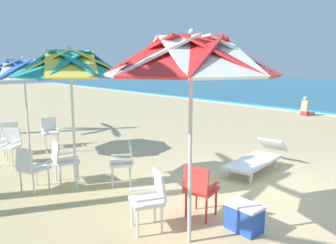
{
  "coord_description": "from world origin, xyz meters",
  "views": [
    {
      "loc": [
        3.37,
        -4.93,
        2.38
      ],
      "look_at": [
        -2.56,
        0.09,
        1.0
      ],
      "focal_mm": 34.68,
      "sensor_mm": 36.0,
      "label": 1
    }
  ],
  "objects": [
    {
      "name": "ground_plane",
      "position": [
        0.0,
        0.0,
        0.0
      ],
      "size": [
        80.0,
        80.0,
        0.0
      ],
      "primitive_type": "plane",
      "color": "#D3B784"
    },
    {
      "name": "beach_umbrella_0",
      "position": [
        0.46,
        -2.09,
        2.45
      ],
      "size": [
        2.23,
        2.23,
        2.81
      ],
      "color": "silver",
      "rests_on": "ground"
    },
    {
      "name": "plastic_chair_0",
      "position": [
        -0.17,
        -2.26,
        0.5
      ],
      "size": [
        0.57,
        0.59,
        0.87
      ],
      "color": "white",
      "rests_on": "ground"
    },
    {
      "name": "plastic_chair_1",
      "position": [
        0.04,
        -1.47,
        0.5
      ],
      "size": [
        0.55,
        0.57,
        0.87
      ],
      "color": "red",
      "rests_on": "ground"
    },
    {
      "name": "beach_umbrella_1",
      "position": [
        -2.33,
        -2.43,
        2.36
      ],
      "size": [
        2.12,
        2.12,
        2.72
      ],
      "color": "silver",
      "rests_on": "ground"
    },
    {
      "name": "plastic_chair_2",
      "position": [
        -1.96,
        -1.56,
        0.5
      ],
      "size": [
        0.61,
        0.62,
        0.87
      ],
      "color": "white",
      "rests_on": "ground"
    },
    {
      "name": "plastic_chair_3",
      "position": [
        -2.84,
        -2.47,
        0.5
      ],
      "size": [
        0.5,
        0.52,
        0.87
      ],
      "color": "white",
      "rests_on": "ground"
    },
    {
      "name": "plastic_chair_4",
      "position": [
        -2.75,
        -3.12,
        0.5
      ],
      "size": [
        0.57,
        0.59,
        0.87
      ],
      "color": "white",
      "rests_on": "ground"
    },
    {
      "name": "beach_umbrella_2",
      "position": [
        -5.43,
        -2.33,
        2.23
      ],
      "size": [
        2.25,
        2.25,
        2.59
      ],
      "color": "silver",
      "rests_on": "ground"
    },
    {
      "name": "plastic_chair_5",
      "position": [
        -5.91,
        -1.59,
        0.5
      ],
      "size": [
        0.53,
        0.51,
        0.87
      ],
      "color": "white",
      "rests_on": "ground"
    },
    {
      "name": "plastic_chair_6",
      "position": [
        -5.84,
        -2.68,
        0.5
      ],
      "size": [
        0.56,
        0.54,
        0.87
      ],
      "color": "white",
      "rests_on": "ground"
    },
    {
      "name": "plastic_chair_7",
      "position": [
        -4.9,
        -2.93,
        0.5
      ],
      "size": [
        0.63,
        0.63,
        0.87
      ],
      "color": "white",
      "rests_on": "ground"
    },
    {
      "name": "sun_lounger_1",
      "position": [
        -0.74,
        1.22,
        0.28
      ],
      "size": [
        0.97,
        2.22,
        0.62
      ],
      "color": "white",
      "rests_on": "ground"
    },
    {
      "name": "cooler_box",
      "position": [
        0.74,
        -1.25,
        0.2
      ],
      "size": [
        0.5,
        0.34,
        0.4
      ],
      "color": "blue",
      "rests_on": "ground"
    },
    {
      "name": "beachgoer_seated",
      "position": [
        -4.0,
        9.88,
        0.29
      ],
      "size": [
        0.3,
        0.93,
        0.92
      ],
      "color": "red",
      "rests_on": "ground"
    }
  ]
}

